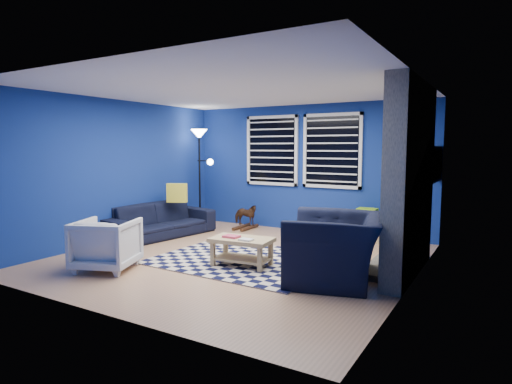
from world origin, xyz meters
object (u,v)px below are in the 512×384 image
Objects in this scene: floor_lamp at (200,147)px; armchair_bent at (107,244)px; tv at (435,164)px; cabinet at (367,226)px; sofa at (160,220)px; rocking_horse at (245,215)px; coffee_table at (242,246)px; armchair_big at (334,248)px.

armchair_bent is at bearing -74.40° from floor_lamp.
floor_lamp reaches higher than armchair_bent.
cabinet is at bearing 167.49° from tv.
sofa is 1.76m from rocking_horse.
armchair_bent is 3.62m from floor_lamp.
armchair_big is at bearing 2.62° from coffee_table.
cabinet is (-0.31, 2.52, -0.16)m from armchair_big.
sofa is at bearing -162.60° from tv.
sofa is (-4.55, -1.42, -1.09)m from tv.
sofa is 3.81m from cabinet.
armchair_bent is at bearing -83.74° from armchair_big.
rocking_horse is at bearing -113.72° from armchair_bent.
rocking_horse is 2.77m from coffee_table.
cabinet is (2.54, 3.64, -0.09)m from armchair_bent.
cabinet is at bearing 68.34° from coffee_table.
floor_lamp reaches higher than sofa.
tv is 2.61m from armchair_big.
armchair_bent is 1.24× the size of cabinet.
coffee_table is (1.42, -2.38, 0.00)m from rocking_horse.
rocking_horse is (0.09, 3.44, -0.06)m from armchair_bent.
cabinet is (3.42, 1.67, -0.05)m from sofa.
armchair_bent is 3.44m from rocking_horse.
coffee_table is at bearing -132.70° from tv.
armchair_big is 2.07× the size of cabinet.
coffee_table is at bearing -42.14° from floor_lamp.
cabinet reaches higher than coffee_table.
armchair_bent is 1.46× the size of rocking_horse.
rocking_horse is (-3.57, 0.05, -1.11)m from tv.
coffee_table is (2.39, -0.91, -0.02)m from sofa.
rocking_horse is 0.58× the size of coffee_table.
cabinet is 0.30× the size of floor_lamp.
coffee_table is (1.51, 1.06, -0.05)m from armchair_bent.
floor_lamp is (-4.57, -0.14, 0.27)m from tv.
sofa is 2.15m from armchair_bent.
floor_lamp is at bearing 9.95° from sofa.
armchair_big is at bearing -137.19° from rocking_horse.
cabinet is (2.45, 0.20, -0.03)m from rocking_horse.
armchair_big is 2.44× the size of rocking_horse.
sofa is 2.56m from coffee_table.
tv is 4.58m from floor_lamp.
tv is at bearing 145.10° from armchair_big.
tv is 1.30× the size of armchair_bent.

